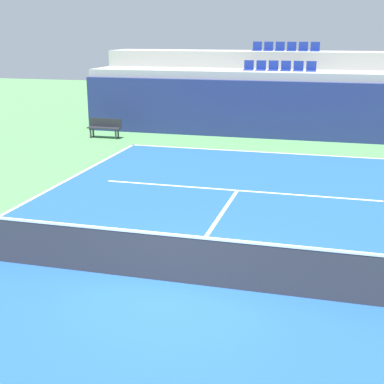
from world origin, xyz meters
name	(u,v)px	position (x,y,z in m)	size (l,w,h in m)	color
ground_plane	(175,282)	(0.00, 0.00, 0.00)	(80.00, 80.00, 0.00)	#4C8C4C
court_surface	(175,282)	(0.00, 0.00, 0.01)	(11.00, 24.00, 0.01)	#1E4C99
baseline_far	(263,152)	(0.00, 11.95, 0.01)	(11.00, 0.10, 0.00)	white
service_line_far	(237,190)	(0.00, 6.40, 0.01)	(8.26, 0.10, 0.00)	white
centre_service_line	(213,226)	(0.00, 3.20, 0.01)	(0.10, 6.40, 0.00)	white
back_wall	(274,110)	(0.00, 14.93, 1.25)	(17.55, 0.30, 2.50)	navy
stands_tier_lower	(278,103)	(0.00, 16.28, 1.42)	(17.55, 2.40, 2.85)	#9E9E99
stands_tier_upper	(284,89)	(0.00, 18.68, 1.81)	(17.55, 2.40, 3.63)	#9E9E99
seating_row_lower	(279,68)	(0.00, 16.38, 2.97)	(3.25, 0.44, 0.44)	navy
seating_row_upper	(286,48)	(0.00, 18.78, 3.75)	(3.25, 0.44, 0.44)	navy
tennis_net	(175,258)	(0.00, 0.00, 0.51)	(11.08, 0.08, 1.07)	black
player_bench	(105,126)	(-7.24, 13.19, 0.51)	(1.50, 0.40, 0.85)	#232328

